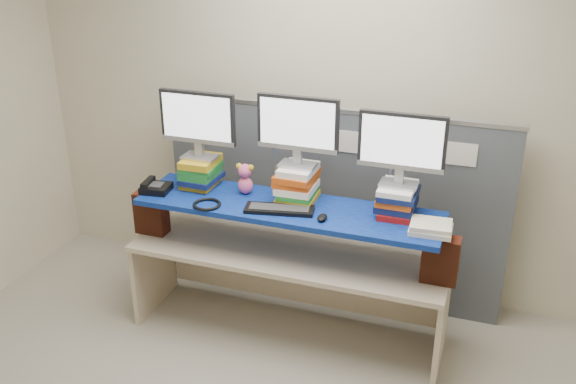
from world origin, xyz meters
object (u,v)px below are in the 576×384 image
at_px(monitor_left, 198,121).
at_px(keyboard, 279,209).
at_px(blue_board, 288,208).
at_px(monitor_right, 402,145).
at_px(desk_phone, 155,187).
at_px(desk, 288,268).
at_px(monitor_center, 298,127).

bearing_deg(monitor_left, keyboard, -17.78).
height_order(blue_board, monitor_right, monitor_right).
distance_m(monitor_left, monitor_right, 1.39).
distance_m(keyboard, desk_phone, 0.92).
bearing_deg(blue_board, desk, 0.22).
relative_size(blue_board, keyboard, 4.36).
relative_size(monitor_right, keyboard, 1.16).
xyz_separation_m(keyboard, desk_phone, (-0.92, 0.02, 0.02)).
bearing_deg(desk_phone, monitor_right, -0.36).
bearing_deg(blue_board, monitor_right, 9.60).
xyz_separation_m(monitor_left, monitor_right, (1.39, -0.01, -0.01)).
xyz_separation_m(monitor_center, desk_phone, (-0.98, -0.19, -0.48)).
relative_size(monitor_center, desk_phone, 2.58).
bearing_deg(desk, desk_phone, -175.27).
bearing_deg(keyboard, monitor_left, 151.25).
relative_size(monitor_left, monitor_center, 1.00).
height_order(monitor_center, monitor_right, monitor_center).
bearing_deg(monitor_left, desk, -9.72).
height_order(keyboard, desk_phone, desk_phone).
xyz_separation_m(desk, blue_board, (-0.00, 0.00, 0.46)).
bearing_deg(desk, monitor_left, 170.28).
relative_size(desk, keyboard, 4.66).
bearing_deg(monitor_left, monitor_center, -0.00).
relative_size(monitor_center, monitor_right, 1.00).
height_order(monitor_center, keyboard, monitor_center).
bearing_deg(monitor_right, monitor_left, 180.00).
bearing_deg(monitor_center, monitor_right, 0.00).
bearing_deg(monitor_center, blue_board, -102.35).
bearing_deg(desk_phone, keyboard, -8.18).
xyz_separation_m(desk, monitor_left, (-0.69, 0.12, 0.96)).
xyz_separation_m(blue_board, keyboard, (-0.03, -0.09, 0.03)).
distance_m(desk, monitor_center, 1.00).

